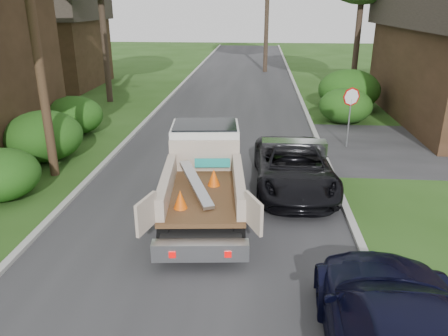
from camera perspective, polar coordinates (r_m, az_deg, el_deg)
ground at (r=10.40m, az=-4.54°, el=-11.92°), size 120.00×120.00×0.00m
road at (r=19.51m, az=-0.04°, el=4.07°), size 8.00×90.00×0.02m
curb_left at (r=20.23m, az=-11.73°, el=4.40°), size 0.20×90.00×0.12m
curb_right at (r=19.61m, az=12.02°, el=3.87°), size 0.20×90.00×0.12m
stop_sign at (r=18.42m, az=16.21°, el=7.94°), size 0.71×0.32×2.48m
utility_pole at (r=15.30m, az=-23.74°, el=17.51°), size 2.42×1.25×10.00m
house_left_far at (r=34.20m, az=-22.27°, el=14.99°), size 7.56×7.56×6.00m
hedge_left_a at (r=14.76m, az=-27.21°, el=-0.77°), size 2.34×2.34×1.53m
hedge_left_b at (r=17.74m, az=-22.49°, el=3.89°), size 2.86×2.86×1.87m
hedge_left_c at (r=20.94m, az=-19.05°, el=6.49°), size 2.60×2.60×1.70m
hedge_right_a at (r=22.56m, az=15.59°, el=7.83°), size 2.60×2.60×1.70m
hedge_right_b at (r=25.53m, az=16.02°, el=9.81°), size 3.38×3.38×2.21m
flatbed_truck at (r=12.66m, az=-2.57°, el=0.26°), size 2.87×5.88×2.16m
black_pickup at (r=14.06m, az=9.10°, el=0.17°), size 2.57×5.29×1.45m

